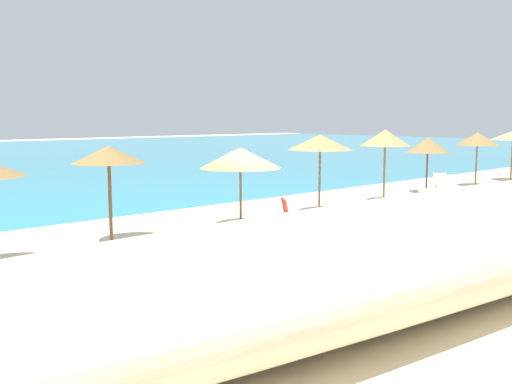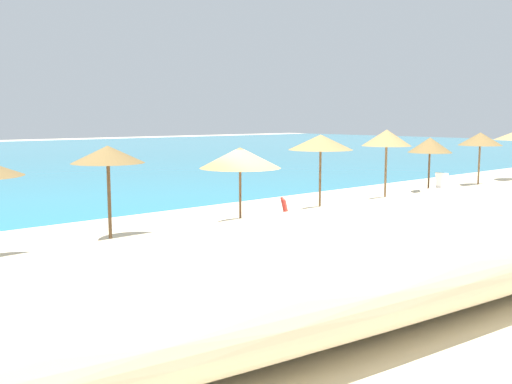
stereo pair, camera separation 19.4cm
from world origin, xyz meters
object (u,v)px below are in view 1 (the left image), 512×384
(beach_umbrella_7, at_px, (385,138))
(lounge_chair_1, at_px, (435,187))
(beach_umbrella_4, at_px, (109,155))
(beach_umbrella_9, at_px, (477,139))
(beach_umbrella_5, at_px, (240,158))
(cooler_box, at_px, (496,188))
(beach_umbrella_8, at_px, (428,145))
(beach_umbrella_6, at_px, (320,142))
(lounge_chair_0, at_px, (271,218))

(beach_umbrella_7, bearing_deg, lounge_chair_1, -5.36)
(beach_umbrella_4, height_order, beach_umbrella_9, beach_umbrella_9)
(beach_umbrella_5, relative_size, cooler_box, 5.31)
(beach_umbrella_8, bearing_deg, beach_umbrella_6, -176.39)
(beach_umbrella_9, distance_m, lounge_chair_1, 5.00)
(beach_umbrella_6, distance_m, cooler_box, 11.54)
(beach_umbrella_6, xyz_separation_m, cooler_box, (11.21, -1.20, -2.45))
(beach_umbrella_9, bearing_deg, cooler_box, -119.04)
(cooler_box, bearing_deg, lounge_chair_1, 164.99)
(beach_umbrella_4, distance_m, beach_umbrella_7, 12.12)
(beach_umbrella_5, height_order, beach_umbrella_7, beach_umbrella_7)
(beach_umbrella_8, distance_m, lounge_chair_0, 11.54)
(beach_umbrella_4, xyz_separation_m, beach_umbrella_7, (12.12, -0.34, 0.18))
(lounge_chair_0, bearing_deg, beach_umbrella_7, -46.95)
(cooler_box, bearing_deg, beach_umbrella_8, 152.93)
(beach_umbrella_4, bearing_deg, cooler_box, -4.94)
(lounge_chair_0, bearing_deg, beach_umbrella_6, -38.63)
(beach_umbrella_7, xyz_separation_m, lounge_chair_1, (3.39, -0.32, -2.25))
(beach_umbrella_8, bearing_deg, cooler_box, -27.07)
(beach_umbrella_7, bearing_deg, beach_umbrella_9, 1.03)
(beach_umbrella_4, relative_size, beach_umbrella_9, 0.99)
(beach_umbrella_8, xyz_separation_m, cooler_box, (3.33, -1.70, -2.09))
(beach_umbrella_6, xyz_separation_m, lounge_chair_0, (-3.40, -1.06, -2.21))
(beach_umbrella_7, bearing_deg, beach_umbrella_8, 5.66)
(beach_umbrella_5, bearing_deg, lounge_chair_0, -66.02)
(beach_umbrella_7, distance_m, lounge_chair_0, 7.90)
(beach_umbrella_4, relative_size, beach_umbrella_5, 1.07)
(beach_umbrella_4, height_order, lounge_chair_1, beach_umbrella_4)
(beach_umbrella_5, relative_size, beach_umbrella_9, 0.93)
(beach_umbrella_5, height_order, lounge_chair_1, beach_umbrella_5)
(lounge_chair_1, bearing_deg, beach_umbrella_7, 82.22)
(beach_umbrella_5, height_order, beach_umbrella_8, beach_umbrella_8)
(beach_umbrella_4, distance_m, beach_umbrella_8, 15.93)
(beach_umbrella_5, bearing_deg, beach_umbrella_8, 2.92)
(beach_umbrella_8, bearing_deg, beach_umbrella_7, -174.34)
(lounge_chair_0, bearing_deg, lounge_chair_1, -51.37)
(beach_umbrella_7, bearing_deg, lounge_chair_0, -171.06)
(beach_umbrella_4, xyz_separation_m, beach_umbrella_5, (4.21, -0.56, -0.25))
(beach_umbrella_9, relative_size, cooler_box, 5.70)
(beach_umbrella_9, bearing_deg, beach_umbrella_5, -178.69)
(lounge_chair_0, relative_size, cooler_box, 3.27)
(beach_umbrella_7, distance_m, lounge_chair_1, 4.08)
(beach_umbrella_6, distance_m, beach_umbrella_8, 7.91)
(beach_umbrella_6, distance_m, lounge_chair_0, 4.19)
(cooler_box, bearing_deg, beach_umbrella_4, 175.06)
(beach_umbrella_9, relative_size, lounge_chair_1, 1.86)
(beach_umbrella_8, relative_size, cooler_box, 5.37)
(beach_umbrella_7, xyz_separation_m, cooler_box, (7.13, -1.32, -2.51))
(beach_umbrella_6, relative_size, beach_umbrella_8, 1.11)
(beach_umbrella_7, bearing_deg, beach_umbrella_6, -178.31)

